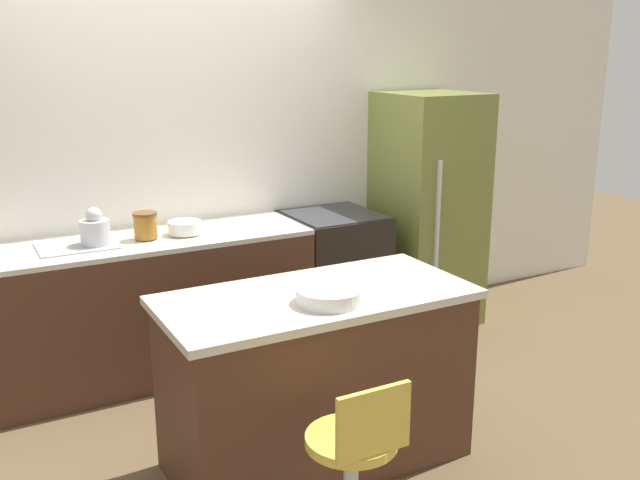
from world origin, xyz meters
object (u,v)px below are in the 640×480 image
(stool_chair, at_px, (354,472))
(mixing_bowl, at_px, (185,227))
(refrigerator, at_px, (427,209))
(kettle, at_px, (95,230))
(oven_range, at_px, (333,275))

(stool_chair, xyz_separation_m, mixing_bowl, (0.00, 2.04, 0.54))
(refrigerator, bearing_deg, kettle, -179.82)
(stool_chair, height_order, kettle, kettle)
(kettle, bearing_deg, oven_range, 1.07)
(stool_chair, bearing_deg, mixing_bowl, 89.97)
(refrigerator, distance_m, kettle, 2.40)
(oven_range, height_order, kettle, kettle)
(refrigerator, distance_m, stool_chair, 2.81)
(kettle, bearing_deg, refrigerator, 0.18)
(oven_range, height_order, refrigerator, refrigerator)
(kettle, bearing_deg, stool_chair, -75.25)
(oven_range, height_order, mixing_bowl, mixing_bowl)
(kettle, relative_size, mixing_bowl, 1.08)
(kettle, bearing_deg, mixing_bowl, 0.00)
(refrigerator, height_order, stool_chair, refrigerator)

